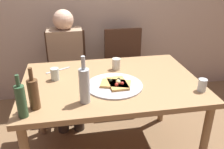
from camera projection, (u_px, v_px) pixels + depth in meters
name	position (u px, v px, depth m)	size (l,w,h in m)	color
dining_table	(111.00, 89.00, 1.96)	(1.38, 0.96, 0.75)	#99754C
pizza_tray	(114.00, 85.00, 1.83)	(0.43, 0.43, 0.01)	#ADADB2
pizza_slice_last	(118.00, 83.00, 1.82)	(0.14, 0.23, 0.05)	tan
pizza_slice_extra	(116.00, 84.00, 1.82)	(0.25, 0.19, 0.05)	tan
wine_bottle	(21.00, 101.00, 1.43)	(0.06, 0.06, 0.28)	#2D5133
beer_bottle	(84.00, 85.00, 1.58)	(0.07, 0.07, 0.32)	#B2BCC1
water_bottle	(34.00, 93.00, 1.52)	(0.07, 0.07, 0.28)	brown
tumbler_near	(55.00, 74.00, 1.91)	(0.07, 0.07, 0.10)	#B7C6BC
tumbler_far	(202.00, 85.00, 1.75)	(0.06, 0.06, 0.09)	silver
wine_glass	(116.00, 64.00, 2.10)	(0.07, 0.07, 0.10)	beige
table_knife	(58.00, 70.00, 2.10)	(0.22, 0.02, 0.01)	#B7B7BC
chair_left	(67.00, 68.00, 2.75)	(0.44, 0.44, 0.90)	#472D1E
chair_right	(125.00, 64.00, 2.86)	(0.44, 0.44, 0.90)	#472D1E
guest_in_sweater	(67.00, 62.00, 2.56)	(0.36, 0.56, 1.17)	#937A60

